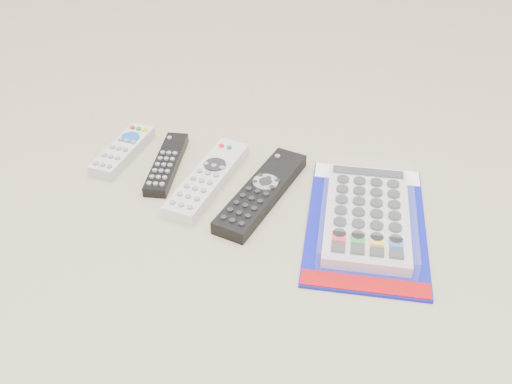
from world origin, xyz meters
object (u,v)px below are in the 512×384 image
(remote_small_grey, at_px, (123,150))
(remote_large_black, at_px, (262,192))
(remote_silver_dvd, at_px, (208,179))
(jumbo_remote_packaged, at_px, (367,214))
(remote_slim_black, at_px, (167,164))

(remote_small_grey, relative_size, remote_large_black, 0.66)
(remote_silver_dvd, distance_m, jumbo_remote_packaged, 0.26)
(remote_silver_dvd, xyz_separation_m, remote_large_black, (0.09, -0.01, 0.00))
(remote_small_grey, height_order, remote_silver_dvd, remote_silver_dvd)
(remote_silver_dvd, bearing_deg, remote_large_black, 0.68)
(remote_slim_black, distance_m, remote_large_black, 0.18)
(remote_small_grey, distance_m, remote_silver_dvd, 0.17)
(remote_silver_dvd, distance_m, remote_large_black, 0.09)
(remote_slim_black, height_order, remote_silver_dvd, remote_silver_dvd)
(remote_small_grey, height_order, remote_slim_black, remote_small_grey)
(remote_slim_black, distance_m, remote_silver_dvd, 0.09)
(remote_large_black, bearing_deg, remote_slim_black, -179.42)
(remote_small_grey, xyz_separation_m, remote_slim_black, (0.09, -0.01, -0.00))
(remote_silver_dvd, height_order, remote_large_black, same)
(remote_slim_black, height_order, remote_large_black, remote_large_black)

